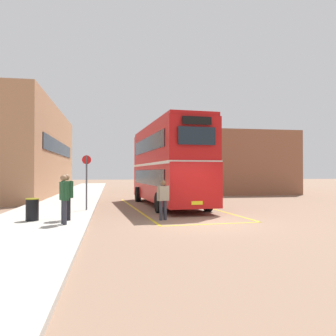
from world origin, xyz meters
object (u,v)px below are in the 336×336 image
single_deck_bus (179,176)px  pedestrian_waiting_far (67,193)px  double_decker_bus (168,163)px  litter_bin (32,209)px  bus_stop_sign (87,177)px  pedestrian_waiting_near (64,195)px  pedestrian_boarding (163,197)px

single_deck_bus → pedestrian_waiting_far: (-8.92, -21.85, -0.47)m
double_decker_bus → single_deck_bus: 16.13m
single_deck_bus → litter_bin: bearing=-115.1°
double_decker_bus → bus_stop_sign: size_ratio=3.97×
bus_stop_sign → pedestrian_waiting_far: bearing=-98.1°
bus_stop_sign → pedestrian_waiting_near: bearing=-95.8°
pedestrian_waiting_near → bus_stop_sign: bus_stop_sign is taller
pedestrian_boarding → pedestrian_waiting_near: 4.04m
pedestrian_waiting_near → litter_bin: pedestrian_waiting_near is taller
pedestrian_waiting_far → litter_bin: 1.42m
double_decker_bus → pedestrian_waiting_near: double_decker_bus is taller
double_decker_bus → litter_bin: (-6.29, -6.14, -1.95)m
double_decker_bus → pedestrian_waiting_far: (-5.01, -6.23, -1.34)m
pedestrian_waiting_near → single_deck_bus: bearing=68.8°
pedestrian_waiting_far → litter_bin: size_ratio=2.08×
pedestrian_waiting_far → pedestrian_boarding: bearing=5.5°
pedestrian_boarding → litter_bin: 5.11m
single_deck_bus → pedestrian_boarding: single_deck_bus is taller
double_decker_bus → pedestrian_waiting_near: (-4.98, -7.29, -1.35)m
pedestrian_boarding → double_decker_bus: bearing=78.3°
pedestrian_waiting_far → bus_stop_sign: (0.49, 3.47, 0.58)m
double_decker_bus → litter_bin: bearing=-135.7°
bus_stop_sign → pedestrian_boarding: bearing=-43.2°
litter_bin → bus_stop_sign: size_ratio=0.32×
double_decker_bus → pedestrian_boarding: bearing=-101.7°
litter_bin → pedestrian_waiting_near: bearing=-41.2°
pedestrian_boarding → bus_stop_sign: (-3.31, 3.11, 0.80)m
pedestrian_waiting_far → double_decker_bus: bearing=51.2°
double_decker_bus → single_deck_bus: (3.91, 15.62, -0.88)m
pedestrian_boarding → pedestrian_waiting_far: bearing=-174.5°
litter_bin → single_deck_bus: bearing=64.9°
single_deck_bus → bus_stop_sign: bearing=-114.6°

